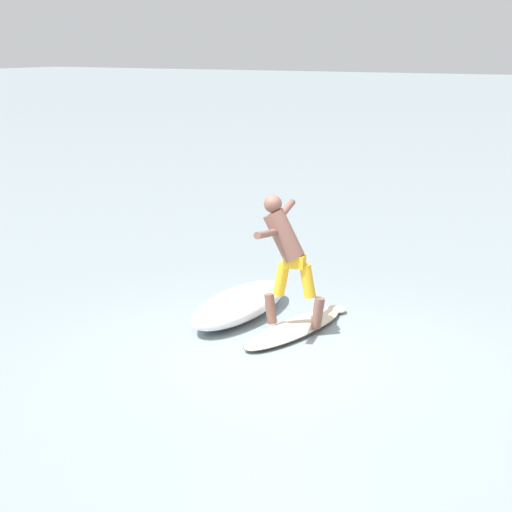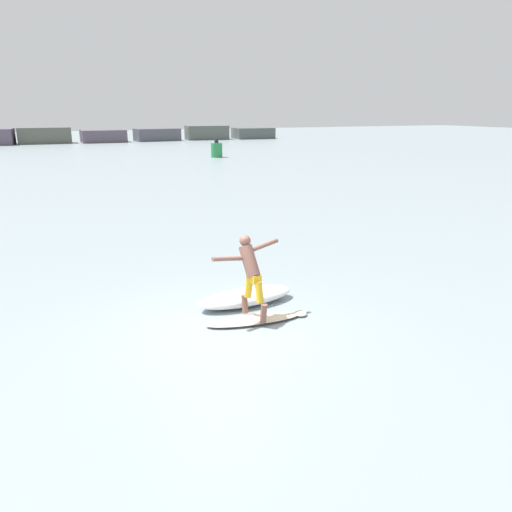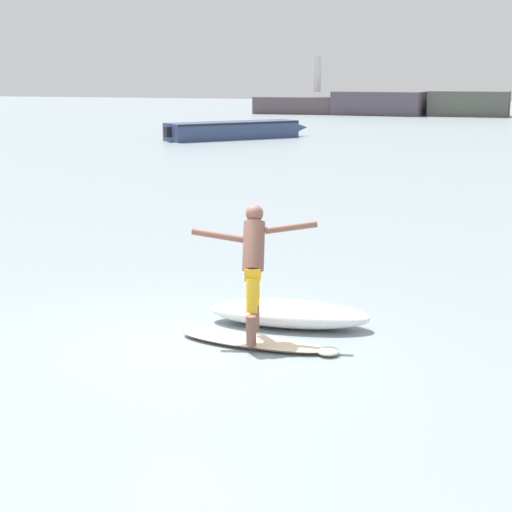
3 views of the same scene
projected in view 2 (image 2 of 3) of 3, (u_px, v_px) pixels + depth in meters
The scene contains 6 objects.
ground_plane at pixel (221, 332), 9.90m from camera, with size 200.00×200.00×0.00m, color gray.
rock_jetty_breakwater at pixel (91, 136), 65.68m from camera, with size 49.83×4.89×4.83m.
surfboard at pixel (256, 319), 10.39m from camera, with size 2.23×0.75×0.23m.
surfer at pixel (250, 270), 10.17m from camera, with size 1.61×0.90×1.71m.
channel_marker_buoy at pixel (217, 150), 45.52m from camera, with size 1.04×1.04×1.64m.
wave_foam_at_tail at pixel (246, 297), 11.26m from camera, with size 2.34×0.98×0.35m.
Camera 2 is at (-2.97, -8.59, 4.26)m, focal length 35.00 mm.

